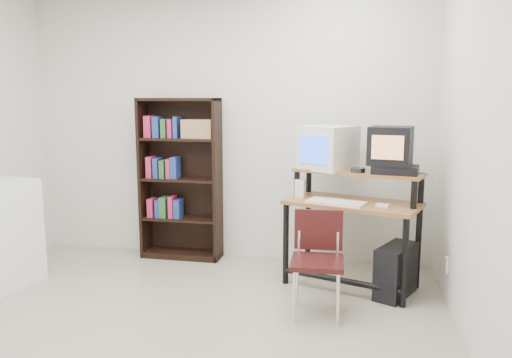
% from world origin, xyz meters
% --- Properties ---
extents(floor, '(4.00, 4.00, 0.01)m').
position_xyz_m(floor, '(0.00, 0.00, -0.01)').
color(floor, '#ABA38D').
rests_on(floor, ground).
extents(back_wall, '(4.00, 0.01, 2.60)m').
position_xyz_m(back_wall, '(0.00, 2.00, 1.30)').
color(back_wall, silver).
rests_on(back_wall, floor).
extents(right_wall, '(0.01, 4.00, 2.60)m').
position_xyz_m(right_wall, '(2.00, 0.00, 1.30)').
color(right_wall, silver).
rests_on(right_wall, floor).
extents(computer_desk, '(1.20, 0.87, 0.98)m').
position_xyz_m(computer_desk, '(1.26, 1.37, 0.67)').
color(computer_desk, '#996232').
rests_on(computer_desk, floor).
extents(crt_monitor, '(0.56, 0.56, 0.38)m').
position_xyz_m(crt_monitor, '(1.02, 1.57, 1.16)').
color(crt_monitor, silver).
rests_on(crt_monitor, computer_desk).
extents(vcr, '(0.40, 0.32, 0.08)m').
position_xyz_m(vcr, '(1.58, 1.36, 1.01)').
color(vcr, black).
rests_on(vcr, computer_desk).
extents(crt_tv, '(0.39, 0.39, 0.31)m').
position_xyz_m(crt_tv, '(1.54, 1.39, 1.21)').
color(crt_tv, black).
rests_on(crt_tv, vcr).
extents(cd_spindle, '(0.17, 0.17, 0.05)m').
position_xyz_m(cd_spindle, '(1.29, 1.37, 0.99)').
color(cd_spindle, '#26262B').
rests_on(cd_spindle, computer_desk).
extents(keyboard, '(0.51, 0.35, 0.03)m').
position_xyz_m(keyboard, '(1.12, 1.26, 0.74)').
color(keyboard, silver).
rests_on(keyboard, computer_desk).
extents(mousepad, '(0.28, 0.26, 0.01)m').
position_xyz_m(mousepad, '(1.49, 1.19, 0.72)').
color(mousepad, black).
rests_on(mousepad, computer_desk).
extents(mouse, '(0.11, 0.09, 0.03)m').
position_xyz_m(mouse, '(1.49, 1.19, 0.74)').
color(mouse, white).
rests_on(mouse, mousepad).
extents(desk_speaker, '(0.09, 0.09, 0.17)m').
position_xyz_m(desk_speaker, '(0.80, 1.48, 0.80)').
color(desk_speaker, silver).
rests_on(desk_speaker, computer_desk).
extents(pc_tower, '(0.38, 0.49, 0.42)m').
position_xyz_m(pc_tower, '(1.61, 1.20, 0.21)').
color(pc_tower, black).
rests_on(pc_tower, floor).
extents(school_chair, '(0.39, 0.39, 0.76)m').
position_xyz_m(school_chair, '(1.01, 0.76, 0.47)').
color(school_chair, black).
rests_on(school_chair, floor).
extents(bookshelf, '(0.80, 0.28, 1.59)m').
position_xyz_m(bookshelf, '(-0.43, 1.85, 0.83)').
color(bookshelf, black).
rests_on(bookshelf, floor).
extents(wall_outlet, '(0.02, 0.08, 0.12)m').
position_xyz_m(wall_outlet, '(1.99, 1.15, 0.30)').
color(wall_outlet, beige).
rests_on(wall_outlet, right_wall).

